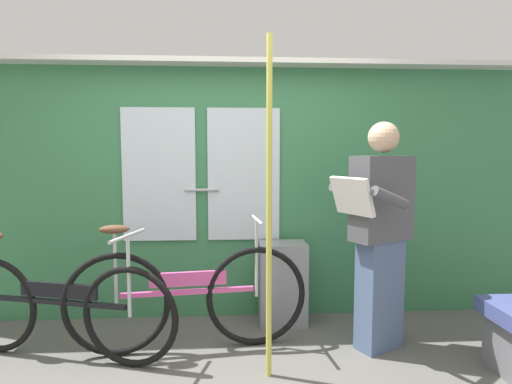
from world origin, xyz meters
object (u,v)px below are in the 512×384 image
(bicycle_near_door, at_px, (187,297))
(passenger_reading_newspaper, at_px, (380,231))
(bicycle_leaning_behind, at_px, (58,307))
(handrail_pole, at_px, (269,211))
(trash_bin_by_wall, at_px, (283,283))

(bicycle_near_door, xyz_separation_m, passenger_reading_newspaper, (1.35, -0.06, 0.46))
(bicycle_leaning_behind, height_order, passenger_reading_newspaper, passenger_reading_newspaper)
(bicycle_leaning_behind, relative_size, handrail_pole, 0.79)
(bicycle_near_door, distance_m, bicycle_leaning_behind, 0.86)
(bicycle_near_door, height_order, bicycle_leaning_behind, bicycle_near_door)
(trash_bin_by_wall, distance_m, handrail_pole, 1.12)
(bicycle_leaning_behind, xyz_separation_m, handrail_pole, (1.40, -0.31, 0.69))
(passenger_reading_newspaper, height_order, trash_bin_by_wall, passenger_reading_newspaper)
(bicycle_leaning_behind, bearing_deg, bicycle_near_door, 20.30)
(bicycle_near_door, bearing_deg, bicycle_leaning_behind, 178.27)
(bicycle_near_door, height_order, passenger_reading_newspaper, passenger_reading_newspaper)
(trash_bin_by_wall, height_order, handrail_pole, handrail_pole)
(bicycle_leaning_behind, bearing_deg, handrail_pole, 2.85)
(bicycle_near_door, distance_m, passenger_reading_newspaper, 1.43)
(passenger_reading_newspaper, distance_m, trash_bin_by_wall, 0.96)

